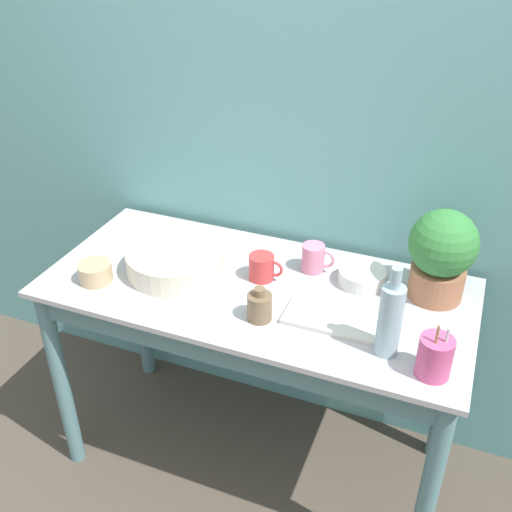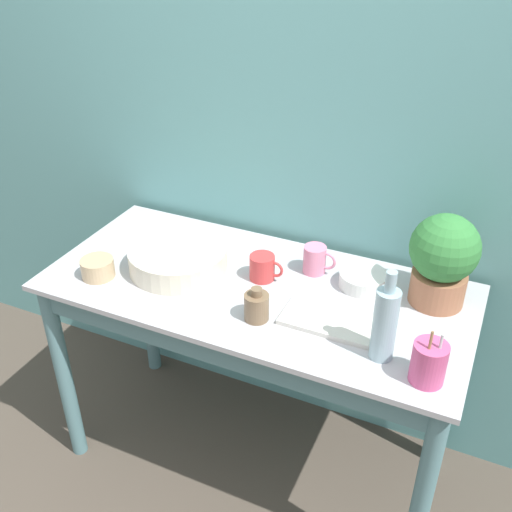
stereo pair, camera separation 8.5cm
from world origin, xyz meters
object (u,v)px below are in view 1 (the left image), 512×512
bowl_small_tan (95,272)px  utensil_cup (435,357)px  bottle_short (259,306)px  potted_plant (442,253)px  bottle_tall (390,319)px  mug_red (262,267)px  tray_board (332,319)px  mug_pink (314,258)px  bowl_wash_large (176,260)px  bowl_small_enamel_white (362,277)px

bowl_small_tan → utensil_cup: (1.15, -0.05, 0.03)m
bottle_short → bowl_small_tan: bearing=-179.0°
potted_plant → utensil_cup: potted_plant is taller
bottle_tall → bowl_small_tan: 1.01m
mug_red → utensil_cup: (0.62, -0.28, 0.02)m
bottle_short → utensil_cup: 0.55m
potted_plant → bowl_small_tan: size_ratio=2.71×
tray_board → bottle_short: bearing=-161.3°
bottle_tall → mug_pink: (-0.33, 0.35, -0.07)m
mug_pink → bowl_small_tan: (-0.68, -0.34, -0.02)m
potted_plant → bowl_wash_large: potted_plant is taller
bowl_small_enamel_white → utensil_cup: size_ratio=0.92×
bowl_small_tan → mug_red: bearing=23.3°
bottle_short → bowl_small_tan: bottle_short is taller
utensil_cup → bottle_short: bearing=173.9°
mug_red → bowl_small_tan: size_ratio=1.06×
potted_plant → utensil_cup: bearing=-83.3°
bowl_wash_large → utensil_cup: (0.92, -0.21, 0.02)m
tray_board → bowl_wash_large: bearing=172.5°
bottle_short → mug_pink: size_ratio=0.97×
bottle_tall → mug_red: size_ratio=2.38×
bottle_short → mug_red: bearing=109.4°
mug_red → potted_plant: bearing=11.3°
mug_red → tray_board: (0.29, -0.14, -0.04)m
utensil_cup → tray_board: (-0.33, 0.13, -0.05)m
potted_plant → bowl_small_enamel_white: (-0.24, -0.01, -0.14)m
bottle_short → utensil_cup: size_ratio=0.65×
bottle_short → bowl_small_tan: (-0.61, -0.01, -0.01)m
bowl_wash_large → bowl_small_enamel_white: bowl_wash_large is taller
bottle_tall → tray_board: size_ratio=0.98×
bottle_tall → mug_red: (-0.48, 0.23, -0.08)m
potted_plant → bowl_small_enamel_white: size_ratio=1.93×
bowl_small_enamel_white → bowl_wash_large: bearing=-165.2°
bottle_short → tray_board: size_ratio=0.39×
bowl_small_enamel_white → bowl_small_tan: 0.92m
mug_pink → utensil_cup: bearing=-39.9°
bottle_short → utensil_cup: (0.54, -0.06, 0.01)m
bottle_tall → utensil_cup: (0.14, -0.05, -0.06)m
bottle_tall → bowl_small_enamel_white: bottle_tall is taller
potted_plant → bowl_small_enamel_white: potted_plant is taller
mug_pink → bowl_small_enamel_white: (0.18, -0.02, -0.03)m
potted_plant → tray_board: (-0.28, -0.26, -0.16)m
bowl_small_enamel_white → bowl_small_tan: (-0.86, -0.33, 0.01)m
bottle_tall → tray_board: 0.24m
potted_plant → bottle_tall: size_ratio=1.07×
mug_red → bowl_small_enamel_white: bearing=17.0°
mug_red → tray_board: bearing=-26.1°
potted_plant → bowl_small_tan: potted_plant is taller
utensil_cup → bottle_tall: bearing=161.8°
bowl_wash_large → bowl_small_tan: (-0.23, -0.16, -0.01)m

